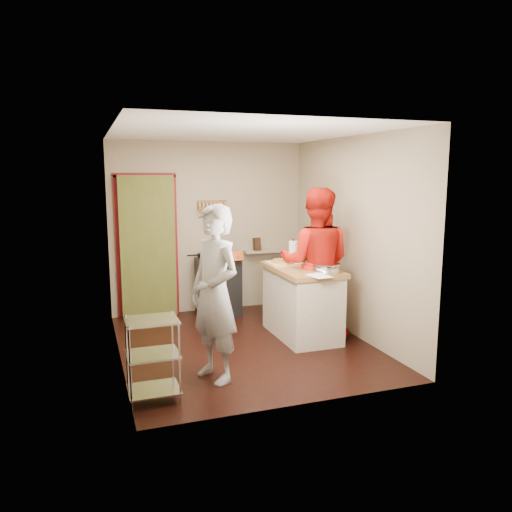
# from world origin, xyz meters

# --- Properties ---
(floor) EXTENTS (3.50, 3.50, 0.00)m
(floor) POSITION_xyz_m (0.00, 0.00, 0.00)
(floor) COLOR black
(floor) RESTS_ON ground
(back_wall) EXTENTS (3.00, 0.44, 2.60)m
(back_wall) POSITION_xyz_m (-0.64, 1.78, 1.13)
(back_wall) COLOR gray
(back_wall) RESTS_ON ground
(left_wall) EXTENTS (0.04, 3.50, 2.60)m
(left_wall) POSITION_xyz_m (-1.50, 0.00, 1.30)
(left_wall) COLOR gray
(left_wall) RESTS_ON ground
(right_wall) EXTENTS (0.04, 3.50, 2.60)m
(right_wall) POSITION_xyz_m (1.50, 0.00, 1.30)
(right_wall) COLOR gray
(right_wall) RESTS_ON ground
(ceiling) EXTENTS (3.00, 3.50, 0.02)m
(ceiling) POSITION_xyz_m (0.00, 0.00, 2.61)
(ceiling) COLOR white
(ceiling) RESTS_ON back_wall
(stove) EXTENTS (0.60, 0.63, 1.00)m
(stove) POSITION_xyz_m (0.05, 1.42, 0.45)
(stove) COLOR black
(stove) RESTS_ON ground
(wire_shelving) EXTENTS (0.48, 0.40, 0.80)m
(wire_shelving) POSITION_xyz_m (-1.28, -1.20, 0.44)
(wire_shelving) COLOR silver
(wire_shelving) RESTS_ON ground
(island) EXTENTS (0.73, 1.35, 1.23)m
(island) POSITION_xyz_m (0.82, 0.07, 0.49)
(island) COLOR beige
(island) RESTS_ON ground
(person_stripe) EXTENTS (0.66, 0.78, 1.82)m
(person_stripe) POSITION_xyz_m (-0.60, -0.91, 0.91)
(person_stripe) COLOR #B2B2B7
(person_stripe) RESTS_ON ground
(person_red) EXTENTS (1.19, 1.11, 1.95)m
(person_red) POSITION_xyz_m (1.00, 0.05, 0.97)
(person_red) COLOR #B7160C
(person_red) RESTS_ON ground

